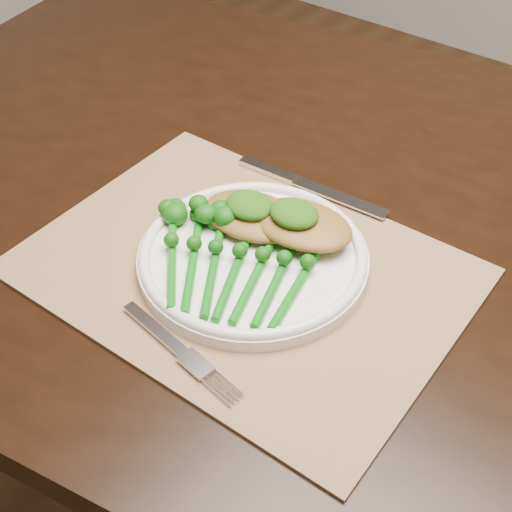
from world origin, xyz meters
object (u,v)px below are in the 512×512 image
Objects in this scene: dinner_plate at (253,256)px; chicken_fillet_left at (253,216)px; dining_table at (366,412)px; broccolini_bundle at (235,271)px; placemat at (244,270)px.

chicken_fillet_left is (-0.03, 0.04, 0.02)m from dinner_plate.
chicken_fillet_left is (-0.13, -0.12, 0.40)m from dining_table.
dinner_plate is at bearing 72.24° from broccolini_bundle.
dining_table is 0.42m from placemat.
placemat is at bearing -68.62° from chicken_fillet_left.
dining_table is 0.43m from dinner_plate.
placemat is at bearing 81.57° from broccolini_bundle.
broccolini_bundle reaches higher than dining_table.
chicken_fillet_left and broccolini_bundle have the same top height.
chicken_fillet_left is 0.08m from broccolini_bundle.
placemat reaches higher than dining_table.
broccolini_bundle is at bearing -75.55° from placemat.
dinner_plate reaches higher than placemat.
chicken_fillet_left is (-0.03, 0.05, 0.03)m from placemat.
broccolini_bundle is at bearing -84.07° from dinner_plate.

